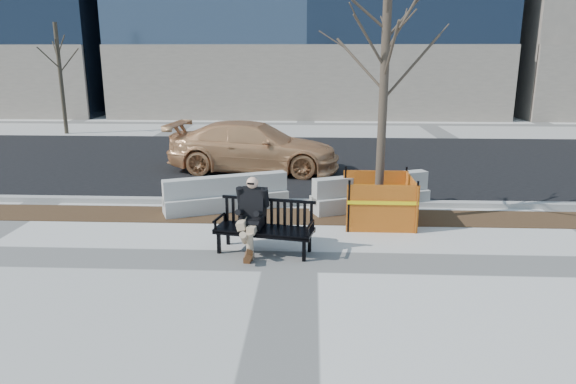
# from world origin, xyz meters

# --- Properties ---
(ground) EXTENTS (120.00, 120.00, 0.00)m
(ground) POSITION_xyz_m (0.00, 0.00, 0.00)
(ground) COLOR beige
(ground) RESTS_ON ground
(mulch_strip) EXTENTS (40.00, 1.20, 0.02)m
(mulch_strip) POSITION_xyz_m (0.00, 2.60, 0.00)
(mulch_strip) COLOR #47301C
(mulch_strip) RESTS_ON ground
(asphalt_street) EXTENTS (60.00, 10.40, 0.01)m
(asphalt_street) POSITION_xyz_m (0.00, 8.80, 0.00)
(asphalt_street) COLOR black
(asphalt_street) RESTS_ON ground
(curb) EXTENTS (60.00, 0.25, 0.12)m
(curb) POSITION_xyz_m (0.00, 3.55, 0.06)
(curb) COLOR #9E9B93
(curb) RESTS_ON ground
(bench) EXTENTS (1.90, 0.99, 0.96)m
(bench) POSITION_xyz_m (-0.49, 0.40, 0.00)
(bench) COLOR black
(bench) RESTS_ON ground
(seated_man) EXTENTS (0.76, 1.07, 1.36)m
(seated_man) POSITION_xyz_m (-0.73, 0.50, 0.00)
(seated_man) COLOR black
(seated_man) RESTS_ON ground
(tree_fence) EXTENTS (2.17, 2.17, 5.39)m
(tree_fence) POSITION_xyz_m (1.78, 2.28, 0.00)
(tree_fence) COLOR orange
(tree_fence) RESTS_ON ground
(sedan) EXTENTS (5.41, 2.69, 1.51)m
(sedan) POSITION_xyz_m (-1.43, 7.21, 0.00)
(sedan) COLOR tan
(sedan) RESTS_ON ground
(jersey_barrier_left) EXTENTS (2.85, 1.65, 0.82)m
(jersey_barrier_left) POSITION_xyz_m (-1.60, 3.03, 0.00)
(jersey_barrier_left) COLOR #ABA8A0
(jersey_barrier_left) RESTS_ON ground
(jersey_barrier_right) EXTENTS (2.86, 1.62, 0.82)m
(jersey_barrier_right) POSITION_xyz_m (1.73, 3.29, 0.00)
(jersey_barrier_right) COLOR #A5A39A
(jersey_barrier_right) RESTS_ON ground
(far_tree_left) EXTENTS (2.47, 2.47, 5.23)m
(far_tree_left) POSITION_xyz_m (-10.84, 14.68, 0.00)
(far_tree_left) COLOR #41382A
(far_tree_left) RESTS_ON ground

